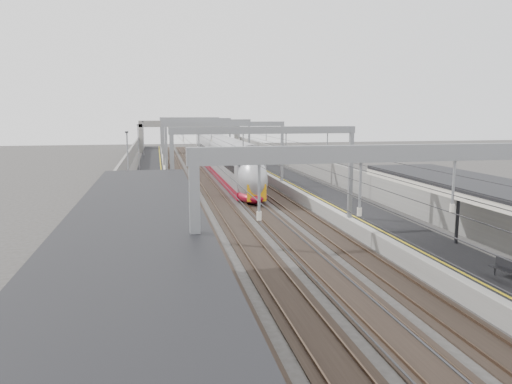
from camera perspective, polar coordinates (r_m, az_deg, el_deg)
name	(u,v)px	position (r m, az deg, el deg)	size (l,w,h in m)	color
platform_left	(151,185)	(57.02, -11.87, 0.75)	(4.00, 120.00, 1.00)	black
platform_right	(289,182)	(59.02, 3.85, 1.19)	(4.00, 120.00, 1.00)	black
tracks	(222,187)	(57.54, -3.87, 0.54)	(11.40, 140.00, 0.20)	black
overhead_line	(215,132)	(63.53, -4.71, 6.85)	(13.00, 140.00, 6.60)	gray
canopy_left	(133,233)	(14.86, -13.90, -4.57)	(4.40, 30.00, 4.24)	black
overbridge	(190,128)	(111.73, -7.57, 7.29)	(22.00, 2.20, 6.90)	slate
wall_left	(121,176)	(57.01, -15.13, 1.74)	(0.30, 120.00, 3.20)	slate
wall_right	(316,172)	(59.79, 6.83, 2.31)	(0.30, 120.00, 3.20)	slate
train	(222,160)	(68.49, -3.85, 3.69)	(2.82, 51.38, 4.45)	maroon
bench	(509,268)	(25.60, 26.94, -7.74)	(0.66, 1.83, 0.92)	black
signal_green	(171,154)	(76.51, -9.69, 4.32)	(0.32, 0.32, 3.48)	black
signal_red_near	(223,151)	(81.16, -3.82, 4.69)	(0.32, 0.32, 3.48)	black
signal_red_far	(238,152)	(79.56, -2.06, 4.62)	(0.32, 0.32, 3.48)	black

